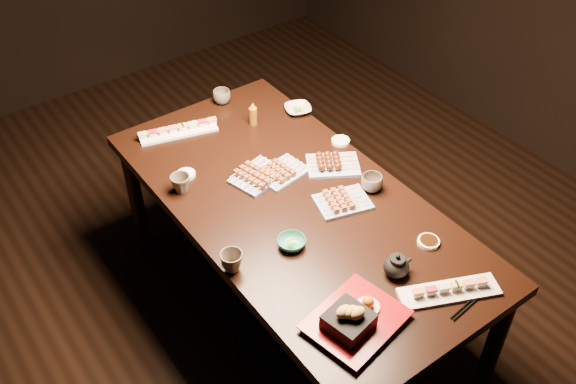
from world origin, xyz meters
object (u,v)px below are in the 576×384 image
Objects in this scene: sushi_platter_near at (450,289)px; condiment_bottle at (253,113)px; teacup_near_left at (232,262)px; teacup_mid_right at (372,183)px; teapot at (397,265)px; yakitori_plate_right at (343,198)px; yakitori_plate_left at (258,173)px; yakitori_plate_center at (282,169)px; edamame_bowl_green at (292,243)px; edamame_bowl_cream at (298,109)px; tempura_tray at (357,313)px; sushi_platter_far at (178,129)px; teacup_far_right at (222,97)px; dining_table at (294,262)px; teacup_far_left at (181,184)px.

condiment_bottle is (0.02, 1.30, 0.04)m from sushi_platter_near.
teacup_near_left is 0.95× the size of teacup_mid_right.
teapot is at bearing 140.75° from sushi_platter_near.
yakitori_plate_left is (-0.19, 0.35, 0.00)m from yakitori_plate_right.
edamame_bowl_green is at bearing -129.16° from yakitori_plate_center.
edamame_bowl_cream is (0.58, 0.73, -0.00)m from edamame_bowl_green.
tempura_tray is 0.51m from teacup_near_left.
sushi_platter_far is 1.29m from teapot.
teacup_far_right reaches higher than edamame_bowl_green.
condiment_bottle is (0.11, 1.12, 0.01)m from teapot.
teacup_mid_right reaches higher than yakitori_plate_right.
dining_table is 21.13× the size of teacup_far_left.
sushi_platter_far is (-0.16, 0.73, 0.40)m from dining_table.
teacup_far_right is (-0.00, 0.95, 0.01)m from yakitori_plate_right.
yakitori_plate_center is 1.79× the size of condiment_bottle.
condiment_bottle is at bearing 80.51° from dining_table.
teapot is at bearing -56.37° from edamame_bowl_green.
teacup_mid_right is 1.09× the size of teacup_far_left.
dining_table is 0.79m from tempura_tray.
yakitori_plate_right is 0.57m from teacup_near_left.
dining_table is 14.00× the size of edamame_bowl_cream.
yakitori_plate_center is 0.66× the size of tempura_tray.
dining_table is at bearing 107.89° from teapot.
teacup_far_right is at bearing 72.95° from edamame_bowl_green.
teacup_mid_right is at bearing -59.84° from yakitori_plate_center.
yakitori_plate_left is 1.87× the size of condiment_bottle.
yakitori_plate_left is 2.43× the size of teacup_mid_right.
teacup_near_left is at bearing -148.99° from yakitori_plate_left.
dining_table is 0.74m from condiment_bottle.
yakitori_plate_left is at bearing -120.91° from condiment_bottle.
yakitori_plate_left is at bearing 106.75° from dining_table.
yakitori_plate_right is at bearing -42.93° from teacup_far_left.
tempura_tray reaches higher than teacup_near_left.
edamame_bowl_green is 0.93m from edamame_bowl_cream.
yakitori_plate_center is 0.49m from edamame_bowl_cream.
teapot is (0.06, -0.54, 0.42)m from dining_table.
condiment_bottle is at bearing 61.17° from tempura_tray.
teacup_far_left is at bearing 142.90° from dining_table.
edamame_bowl_green reaches higher than edamame_bowl_cream.
condiment_bottle is at bearing 171.18° from sushi_platter_far.
tempura_tray reaches higher than edamame_bowl_green.
edamame_bowl_green is 0.44m from tempura_tray.
teapot is (0.48, -0.38, 0.01)m from teacup_near_left.
yakitori_plate_right is 1.83× the size of condiment_bottle.
sushi_platter_far reaches higher than edamame_bowl_green.
teacup_near_left reaches higher than yakitori_plate_right.
teacup_far_right reaches higher than sushi_platter_far.
teacup_mid_right is (0.16, -0.00, 0.01)m from yakitori_plate_right.
yakitori_plate_right is 0.69m from teacup_far_left.
sushi_platter_far is 1.64× the size of yakitori_plate_left.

